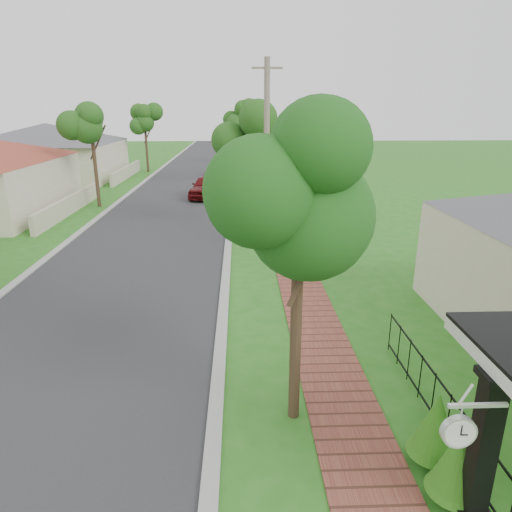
# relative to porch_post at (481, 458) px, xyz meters

# --- Properties ---
(ground) EXTENTS (160.00, 160.00, 0.00)m
(ground) POSITION_rel_porch_post_xyz_m (-4.55, 1.00, -1.12)
(ground) COLOR #266C19
(ground) RESTS_ON ground
(road) EXTENTS (7.00, 120.00, 0.02)m
(road) POSITION_rel_porch_post_xyz_m (-7.55, 21.00, -1.12)
(road) COLOR #28282B
(road) RESTS_ON ground
(kerb_right) EXTENTS (0.30, 120.00, 0.10)m
(kerb_right) POSITION_rel_porch_post_xyz_m (-3.90, 21.00, -1.12)
(kerb_right) COLOR #9E9E99
(kerb_right) RESTS_ON ground
(kerb_left) EXTENTS (0.30, 120.00, 0.10)m
(kerb_left) POSITION_rel_porch_post_xyz_m (-11.20, 21.00, -1.12)
(kerb_left) COLOR #9E9E99
(kerb_left) RESTS_ON ground
(sidewalk) EXTENTS (1.50, 120.00, 0.03)m
(sidewalk) POSITION_rel_porch_post_xyz_m (-1.30, 21.00, -1.12)
(sidewalk) COLOR brown
(sidewalk) RESTS_ON ground
(porch_post) EXTENTS (0.48, 0.48, 2.52)m
(porch_post) POSITION_rel_porch_post_xyz_m (0.00, 0.00, 0.00)
(porch_post) COLOR black
(porch_post) RESTS_ON ground
(picket_fence) EXTENTS (0.03, 8.02, 1.00)m
(picket_fence) POSITION_rel_porch_post_xyz_m (0.35, 1.00, -0.59)
(picket_fence) COLOR black
(picket_fence) RESTS_ON ground
(street_trees) EXTENTS (10.70, 37.65, 5.89)m
(street_trees) POSITION_rel_porch_post_xyz_m (-7.42, 27.84, 3.42)
(street_trees) COLOR #382619
(street_trees) RESTS_ON ground
(hedge_row) EXTENTS (0.78, 4.28, 1.97)m
(hedge_row) POSITION_rel_porch_post_xyz_m (-0.10, -0.39, -0.35)
(hedge_row) COLOR #196D15
(hedge_row) RESTS_ON ground
(far_house_grey) EXTENTS (15.56, 15.56, 4.60)m
(far_house_grey) POSITION_rel_porch_post_xyz_m (-19.52, 35.00, 1.22)
(far_house_grey) COLOR beige
(far_house_grey) RESTS_ON ground
(parked_car_red) EXTENTS (2.56, 4.66, 1.50)m
(parked_car_red) POSITION_rel_porch_post_xyz_m (-5.55, 25.75, -0.37)
(parked_car_red) COLOR #5B0D10
(parked_car_red) RESTS_ON ground
(parked_car_white) EXTENTS (1.92, 4.08, 1.29)m
(parked_car_white) POSITION_rel_porch_post_xyz_m (-4.91, 35.92, -0.47)
(parked_car_white) COLOR silver
(parked_car_white) RESTS_ON ground
(near_tree) EXTENTS (2.19, 2.19, 5.62)m
(near_tree) POSITION_rel_porch_post_xyz_m (-2.35, 2.50, 3.36)
(near_tree) COLOR #382619
(near_tree) RESTS_ON ground
(utility_pole) EXTENTS (1.20, 0.24, 7.69)m
(utility_pole) POSITION_rel_porch_post_xyz_m (-2.25, 13.86, 2.78)
(utility_pole) COLOR gray
(utility_pole) RESTS_ON ground
(station_clock) EXTENTS (0.80, 0.13, 0.64)m
(station_clock) POSITION_rel_porch_post_xyz_m (-0.61, -0.40, 0.83)
(station_clock) COLOR silver
(station_clock) RESTS_ON ground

